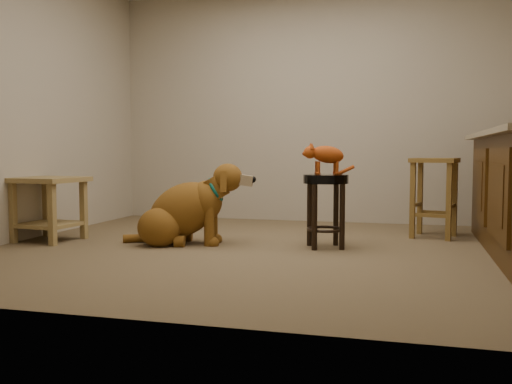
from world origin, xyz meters
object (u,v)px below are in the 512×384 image
(padded_stool, at_px, (326,196))
(side_table, at_px, (49,199))
(wood_stool, at_px, (434,196))
(tabby_kitten, at_px, (325,156))
(golden_retriever, at_px, (185,212))

(padded_stool, distance_m, side_table, 2.41)
(wood_stool, relative_size, side_table, 1.24)
(side_table, distance_m, tabby_kitten, 2.43)
(wood_stool, distance_m, side_table, 3.45)
(padded_stool, height_order, tabby_kitten, tabby_kitten)
(wood_stool, relative_size, tabby_kitten, 1.79)
(side_table, bearing_deg, golden_retriever, 7.45)
(side_table, relative_size, golden_retriever, 0.51)
(side_table, height_order, tabby_kitten, tabby_kitten)
(padded_stool, xyz_separation_m, tabby_kitten, (-0.01, -0.00, 0.33))
(tabby_kitten, bearing_deg, wood_stool, 23.09)
(wood_stool, height_order, side_table, wood_stool)
(padded_stool, distance_m, wood_stool, 1.20)
(padded_stool, height_order, golden_retriever, golden_retriever)
(golden_retriever, relative_size, tabby_kitten, 2.83)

